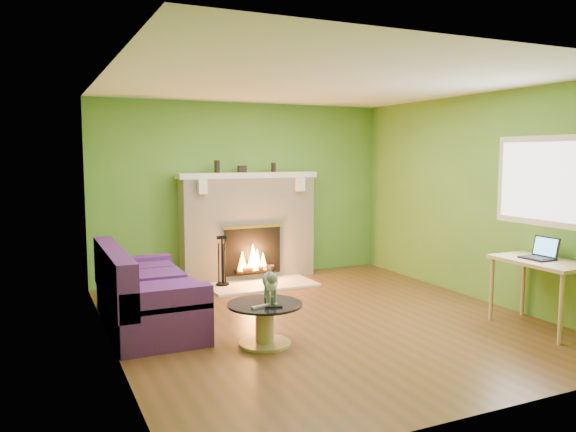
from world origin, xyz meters
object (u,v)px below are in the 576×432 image
(coffee_table, at_px, (265,321))
(desk, at_px, (542,268))
(cat, at_px, (270,284))
(sofa, at_px, (143,295))

(coffee_table, bearing_deg, desk, -14.76)
(desk, xyz_separation_m, cat, (-2.77, 0.80, -0.07))
(cat, bearing_deg, desk, 1.86)
(sofa, distance_m, cat, 1.50)
(coffee_table, height_order, desk, desk)
(coffee_table, distance_m, cat, 0.36)
(desk, distance_m, cat, 2.88)
(sofa, relative_size, cat, 3.55)
(desk, height_order, cat, cat)
(coffee_table, relative_size, cat, 1.34)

